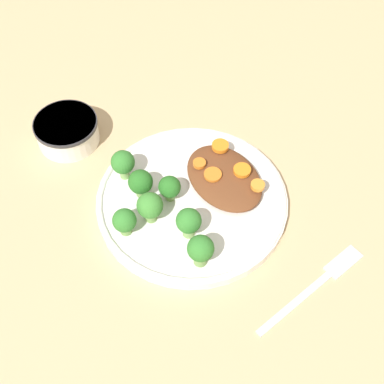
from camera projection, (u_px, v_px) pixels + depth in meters
The scene contains 17 objects.
ground_plane at pixel (192, 204), 0.81m from camera, with size 4.00×4.00×0.00m, color tan.
plate at pixel (192, 200), 0.80m from camera, with size 0.29×0.29×0.02m.
dip_bowl at pixel (67, 130), 0.87m from camera, with size 0.10×0.10×0.04m.
stew_mound at pixel (223, 177), 0.81m from camera, with size 0.14×0.10×0.02m, color brown.
broccoli_floret_0 at pixel (141, 183), 0.78m from camera, with size 0.04×0.04×0.05m.
broccoli_floret_1 at pixel (123, 163), 0.79m from camera, with size 0.04×0.04×0.05m.
broccoli_floret_2 at pixel (150, 207), 0.75m from camera, with size 0.04×0.04×0.05m.
broccoli_floret_3 at pixel (189, 222), 0.73m from camera, with size 0.04×0.04×0.05m.
broccoli_floret_4 at pixel (170, 188), 0.77m from camera, with size 0.03×0.03×0.04m.
broccoli_floret_5 at pixel (201, 250), 0.71m from camera, with size 0.04×0.04×0.05m.
broccoli_floret_6 at pixel (125, 223), 0.74m from camera, with size 0.03×0.03×0.05m.
carrot_slice_0 at pixel (199, 163), 0.80m from camera, with size 0.02×0.02×0.01m, color orange.
carrot_slice_1 at pixel (242, 170), 0.80m from camera, with size 0.03×0.03×0.01m, color orange.
carrot_slice_2 at pixel (213, 175), 0.79m from camera, with size 0.03×0.03×0.00m, color orange.
carrot_slice_3 at pixel (258, 185), 0.78m from camera, with size 0.02×0.02×0.01m, color orange.
carrot_slice_4 at pixel (220, 146), 0.82m from camera, with size 0.03×0.03×0.01m, color orange.
fork at pixel (320, 281), 0.73m from camera, with size 0.04×0.19×0.01m.
Camera 1 is at (0.39, -0.25, 0.66)m, focal length 50.00 mm.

